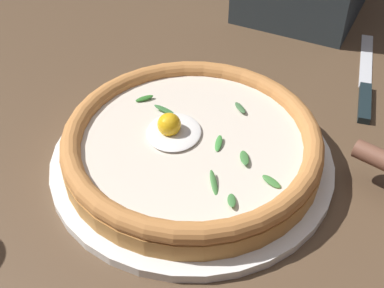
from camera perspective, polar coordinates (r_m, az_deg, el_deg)
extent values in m
cube|color=brown|center=(0.68, -3.05, -0.96)|extent=(2.40, 2.40, 0.03)
cylinder|color=white|center=(0.64, 0.00, -1.74)|extent=(0.34, 0.34, 0.01)
cylinder|color=#C18340|center=(0.62, 0.00, -0.55)|extent=(0.31, 0.31, 0.02)
torus|color=#C67E40|center=(0.61, 0.00, 0.69)|extent=(0.31, 0.31, 0.02)
cylinder|color=silver|center=(0.61, 0.00, 0.41)|extent=(0.26, 0.26, 0.00)
ellipsoid|color=white|center=(0.62, -1.98, 1.33)|extent=(0.07, 0.06, 0.01)
sphere|color=yellow|center=(0.61, -2.50, 2.14)|extent=(0.03, 0.03, 0.03)
ellipsoid|color=#3D8F3B|center=(0.60, 2.92, 0.08)|extent=(0.03, 0.01, 0.01)
ellipsoid|color=#42813E|center=(0.54, 4.35, -6.15)|extent=(0.02, 0.01, 0.01)
ellipsoid|color=#3D693C|center=(0.66, 5.27, 3.97)|extent=(0.03, 0.02, 0.01)
ellipsoid|color=#44813F|center=(0.59, 5.74, -1.49)|extent=(0.03, 0.01, 0.01)
ellipsoid|color=#2D7126|center=(0.67, -5.21, 4.98)|extent=(0.02, 0.02, 0.01)
ellipsoid|color=#3F8240|center=(0.65, -2.65, 3.71)|extent=(0.01, 0.03, 0.01)
ellipsoid|color=#4A8D44|center=(0.56, 2.40, -4.27)|extent=(0.03, 0.02, 0.01)
ellipsoid|color=#45883D|center=(0.57, 8.66, -4.06)|extent=(0.02, 0.02, 0.01)
cube|color=silver|center=(0.86, 18.48, 8.71)|extent=(0.15, 0.04, 0.00)
cube|color=black|center=(0.76, 18.32, 4.30)|extent=(0.09, 0.03, 0.01)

